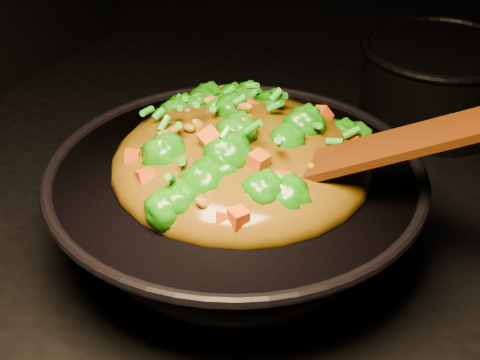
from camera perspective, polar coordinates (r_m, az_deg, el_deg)
The scene contains 4 objects.
wok at distance 0.84m, azimuth -0.34°, elevation -2.73°, with size 0.41×0.41×0.11m, color black, non-canonical shape.
stir_fry at distance 0.79m, azimuth 0.13°, elevation 3.94°, with size 0.29×0.29×0.10m, color #197108, non-canonical shape.
spatula at distance 0.74m, azimuth 9.09°, elevation 1.95°, with size 0.34×0.05×0.01m, color #3A1B07.
back_pot at distance 1.15m, azimuth 14.96°, elevation 7.29°, with size 0.22×0.22×0.13m, color black.
Camera 1 is at (0.28, -0.70, 1.46)m, focal length 55.00 mm.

